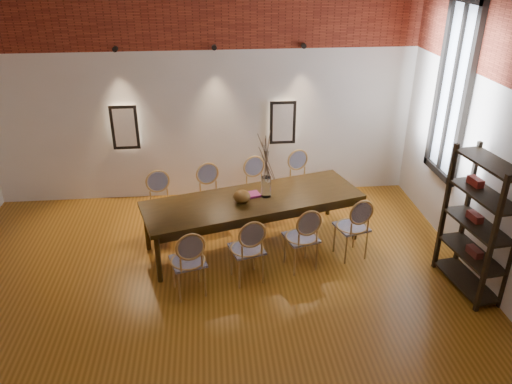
{
  "coord_description": "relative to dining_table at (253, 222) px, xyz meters",
  "views": [
    {
      "loc": [
        0.08,
        -4.49,
        3.95
      ],
      "look_at": [
        0.65,
        1.35,
        1.05
      ],
      "focal_mm": 35.0,
      "sensor_mm": 36.0,
      "label": 1
    }
  ],
  "objects": [
    {
      "name": "floor",
      "position": [
        -0.65,
        -1.75,
        -0.39
      ],
      "size": [
        7.0,
        7.0,
        0.02
      ],
      "primitive_type": "cube",
      "color": "#9B611B",
      "rests_on": "ground"
    },
    {
      "name": "wall_back",
      "position": [
        -0.65,
        1.8,
        1.62
      ],
      "size": [
        7.0,
        0.1,
        4.0
      ],
      "primitive_type": "cube",
      "color": "silver",
      "rests_on": "ground"
    },
    {
      "name": "brick_band_front",
      "position": [
        -0.65,
        -5.23,
        2.88
      ],
      "size": [
        7.0,
        0.02,
        1.5
      ],
      "primitive_type": "cube",
      "color": "maroon",
      "rests_on": "ground"
    },
    {
      "name": "niche_left",
      "position": [
        -1.95,
        1.7,
        0.93
      ],
      "size": [
        0.36,
        0.06,
        0.66
      ],
      "primitive_type": "cube",
      "color": "#FFEAC6",
      "rests_on": "wall_back"
    },
    {
      "name": "niche_right",
      "position": [
        0.65,
        1.7,
        0.93
      ],
      "size": [
        0.36,
        0.06,
        0.66
      ],
      "primitive_type": "cube",
      "color": "#FFEAC6",
      "rests_on": "wall_back"
    },
    {
      "name": "spot_fixture_left",
      "position": [
        -1.95,
        1.67,
        2.17
      ],
      "size": [
        0.08,
        0.1,
        0.08
      ],
      "primitive_type": "cylinder",
      "rotation": [
        1.57,
        0.0,
        0.0
      ],
      "color": "black",
      "rests_on": "wall_back"
    },
    {
      "name": "spot_fixture_mid",
      "position": [
        -0.45,
        1.67,
        2.17
      ],
      "size": [
        0.08,
        0.1,
        0.08
      ],
      "primitive_type": "cylinder",
      "rotation": [
        1.57,
        0.0,
        0.0
      ],
      "color": "black",
      "rests_on": "wall_back"
    },
    {
      "name": "spot_fixture_right",
      "position": [
        0.95,
        1.67,
        2.17
      ],
      "size": [
        0.08,
        0.1,
        0.08
      ],
      "primitive_type": "cylinder",
      "rotation": [
        1.57,
        0.0,
        0.0
      ],
      "color": "black",
      "rests_on": "wall_back"
    },
    {
      "name": "window_glass",
      "position": [
        2.81,
        0.25,
        1.77
      ],
      "size": [
        0.02,
        0.78,
        2.38
      ],
      "primitive_type": "cube",
      "color": "silver",
      "rests_on": "wall_right"
    },
    {
      "name": "window_frame",
      "position": [
        2.79,
        0.25,
        1.77
      ],
      "size": [
        0.08,
        0.9,
        2.5
      ],
      "primitive_type": "cube",
      "color": "black",
      "rests_on": "wall_right"
    },
    {
      "name": "window_mullion",
      "position": [
        2.79,
        0.25,
        1.77
      ],
      "size": [
        0.06,
        0.06,
        2.4
      ],
      "primitive_type": "cube",
      "color": "black",
      "rests_on": "wall_right"
    },
    {
      "name": "dining_table",
      "position": [
        0.0,
        0.0,
        0.0
      ],
      "size": [
        3.25,
        1.79,
        0.75
      ],
      "primitive_type": "cube",
      "rotation": [
        0.0,
        0.0,
        0.27
      ],
      "color": "#36230A",
      "rests_on": "floor"
    },
    {
      "name": "chair_near_a",
      "position": [
        -0.91,
        -1.06,
        0.09
      ],
      "size": [
        0.54,
        0.54,
        0.94
      ],
      "primitive_type": null,
      "rotation": [
        0.0,
        0.0,
        0.27
      ],
      "color": "tan",
      "rests_on": "floor"
    },
    {
      "name": "chair_near_b",
      "position": [
        -0.16,
        -0.85,
        0.09
      ],
      "size": [
        0.54,
        0.54,
        0.94
      ],
      "primitive_type": null,
      "rotation": [
        0.0,
        0.0,
        0.27
      ],
      "color": "tan",
      "rests_on": "floor"
    },
    {
      "name": "chair_near_c",
      "position": [
        0.58,
        -0.64,
        0.09
      ],
      "size": [
        0.54,
        0.54,
        0.94
      ],
      "primitive_type": null,
      "rotation": [
        0.0,
        0.0,
        0.27
      ],
      "color": "tan",
      "rests_on": "floor"
    },
    {
      "name": "chair_near_d",
      "position": [
        1.33,
        -0.44,
        0.09
      ],
      "size": [
        0.54,
        0.54,
        0.94
      ],
      "primitive_type": null,
      "rotation": [
        0.0,
        0.0,
        0.27
      ],
      "color": "tan",
      "rests_on": "floor"
    },
    {
      "name": "chair_far_a",
      "position": [
        -1.33,
        0.44,
        0.09
      ],
      "size": [
        0.54,
        0.54,
        0.94
      ],
      "primitive_type": null,
      "rotation": [
        0.0,
        0.0,
        3.41
      ],
      "color": "tan",
      "rests_on": "floor"
    },
    {
      "name": "chair_far_b",
      "position": [
        -0.58,
        0.64,
        0.09
      ],
      "size": [
        0.54,
        0.54,
        0.94
      ],
      "primitive_type": null,
      "rotation": [
        0.0,
        0.0,
        3.41
      ],
      "color": "tan",
      "rests_on": "floor"
    },
    {
      "name": "chair_far_c",
      "position": [
        0.16,
        0.85,
        0.09
      ],
      "size": [
        0.54,
        0.54,
        0.94
      ],
      "primitive_type": null,
      "rotation": [
        0.0,
        0.0,
        3.41
      ],
      "color": "tan",
      "rests_on": "floor"
    },
    {
      "name": "chair_far_d",
      "position": [
        0.91,
        1.06,
        0.09
      ],
      "size": [
        0.54,
        0.54,
        0.94
      ],
      "primitive_type": null,
      "rotation": [
        0.0,
        0.0,
        3.41
      ],
      "color": "tan",
      "rests_on": "floor"
    },
    {
      "name": "vase",
      "position": [
        0.19,
        0.05,
        0.53
      ],
      "size": [
        0.14,
        0.14,
        0.3
      ],
      "primitive_type": "cylinder",
      "color": "silver",
      "rests_on": "dining_table"
    },
    {
      "name": "dried_branches",
      "position": [
        0.19,
        0.05,
        0.98
      ],
      "size": [
        0.5,
        0.5,
        0.7
      ],
      "primitive_type": null,
      "color": "brown",
      "rests_on": "vase"
    },
    {
      "name": "bowl",
      "position": [
        -0.17,
        -0.1,
        0.46
      ],
      "size": [
        0.24,
        0.24,
        0.18
      ],
      "primitive_type": "ellipsoid",
      "color": "brown",
      "rests_on": "dining_table"
    },
    {
      "name": "book",
      "position": [
        -0.03,
        0.09,
        0.39
      ],
      "size": [
        0.3,
        0.24,
        0.03
      ],
      "primitive_type": "cube",
      "rotation": [
        0.0,
        0.0,
        0.27
      ],
      "color": "#8E2566",
      "rests_on": "dining_table"
    },
    {
      "name": "shelving_rack",
      "position": [
        2.63,
        -1.27,
        0.53
      ],
      "size": [
        0.51,
        1.04,
        1.8
      ],
      "primitive_type": null,
      "rotation": [
        0.0,
        0.0,
        0.13
      ],
      "color": "black",
      "rests_on": "floor"
    }
  ]
}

